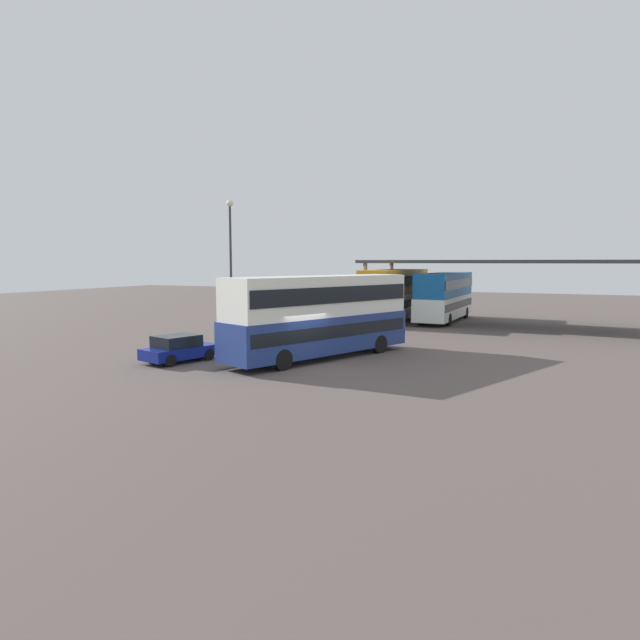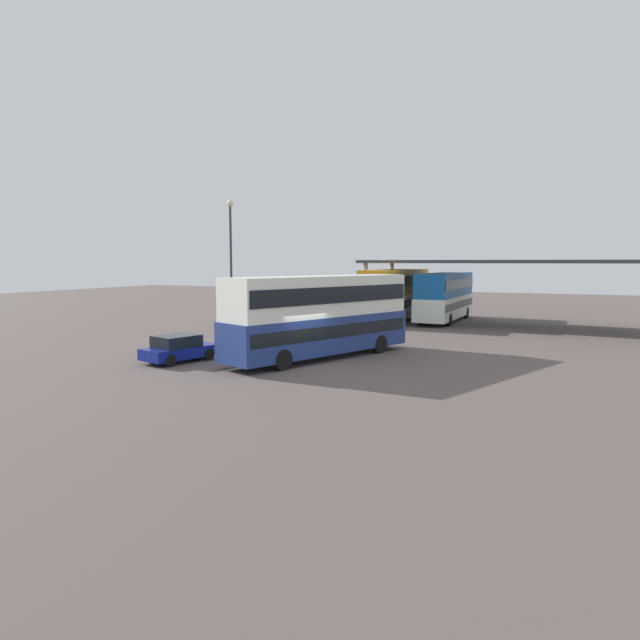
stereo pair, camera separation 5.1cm
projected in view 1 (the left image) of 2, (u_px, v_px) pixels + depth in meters
name	position (u px, v px, depth m)	size (l,w,h in m)	color
ground_plane	(303.00, 367.00, 26.21)	(140.00, 140.00, 0.00)	#5B4E4B
double_decker_main	(320.00, 313.00, 28.23)	(6.46, 11.34, 4.27)	navy
parked_hatchback	(179.00, 348.00, 27.41)	(2.70, 4.05, 1.35)	navy
double_decker_near_canopy	(395.00, 293.00, 46.07)	(2.99, 11.65, 4.34)	white
double_decker_mid_row	(445.00, 295.00, 45.98)	(2.96, 10.78, 4.06)	silver
depot_canopy	(509.00, 264.00, 41.90)	(23.56, 9.34, 5.13)	#33353A
lamppost_tall	(231.00, 253.00, 36.75)	(0.44, 0.44, 9.08)	#33353A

